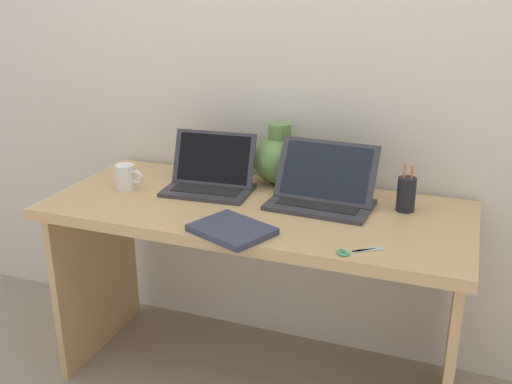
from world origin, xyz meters
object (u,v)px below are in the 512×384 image
at_px(laptop_right, 323,189).
at_px(notebook_stack, 232,230).
at_px(coffee_mug, 126,177).
at_px(laptop_left, 211,175).
at_px(pen_cup, 406,194).
at_px(green_vase, 279,158).
at_px(scissors, 352,252).

xyz_separation_m(laptop_right, notebook_stack, (-0.21, -0.35, -0.05)).
bearing_deg(coffee_mug, notebook_stack, -24.14).
height_order(laptop_left, laptop_right, laptop_right).
height_order(laptop_right, notebook_stack, laptop_right).
xyz_separation_m(notebook_stack, pen_cup, (0.49, 0.39, 0.05)).
bearing_deg(notebook_stack, coffee_mug, 155.86).
relative_size(laptop_left, notebook_stack, 1.40).
relative_size(green_vase, coffee_mug, 2.13).
relative_size(notebook_stack, coffee_mug, 2.13).
height_order(laptop_right, green_vase, green_vase).
height_order(coffee_mug, scissors, coffee_mug).
relative_size(laptop_right, scissors, 2.81).
distance_m(laptop_right, notebook_stack, 0.40).
bearing_deg(laptop_left, laptop_right, -0.58).
bearing_deg(green_vase, coffee_mug, -152.50).
distance_m(laptop_left, laptop_right, 0.44).
relative_size(coffee_mug, scissors, 0.85).
distance_m(laptop_left, green_vase, 0.28).
distance_m(notebook_stack, coffee_mug, 0.59).
xyz_separation_m(laptop_right, green_vase, (-0.22, 0.17, 0.04)).
bearing_deg(notebook_stack, scissors, -1.37).
height_order(coffee_mug, pen_cup, pen_cup).
relative_size(laptop_right, green_vase, 1.54).
distance_m(laptop_left, coffee_mug, 0.32).
bearing_deg(notebook_stack, green_vase, 91.35).
relative_size(green_vase, notebook_stack, 1.00).
bearing_deg(scissors, laptop_right, 116.93).
bearing_deg(coffee_mug, pen_cup, 8.07).
height_order(laptop_left, scissors, laptop_left).
xyz_separation_m(laptop_left, green_vase, (0.22, 0.16, 0.04)).
relative_size(laptop_left, laptop_right, 0.91).
height_order(laptop_right, pen_cup, laptop_right).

